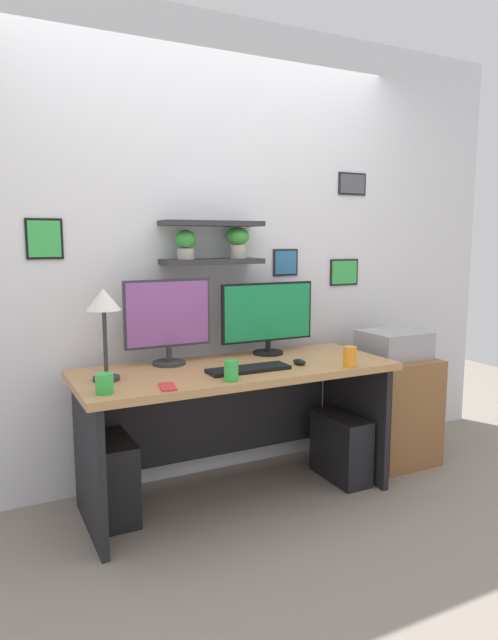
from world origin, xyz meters
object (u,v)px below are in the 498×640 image
object	(u,v)px
computer_mouse	(299,362)
desk_lamp	(104,309)
drawer_cabinet	(391,408)
desk	(232,401)
coffee_mug	(104,384)
cell_phone	(167,387)
printer	(394,344)
computer_tower_right	(341,447)
computer_tower_left	(114,478)
monitor_left	(168,319)
keyboard	(249,369)
monitor_right	(268,316)
water_cup	(350,357)
pen_cup	(231,371)

from	to	relation	value
computer_mouse	desk_lamp	distance (m)	1.08
drawer_cabinet	computer_mouse	bearing A→B (deg)	-167.95
computer_mouse	desk	bearing A→B (deg)	151.69
coffee_mug	drawer_cabinet	world-z (taller)	coffee_mug
cell_phone	printer	distance (m)	1.65
computer_tower_right	printer	bearing A→B (deg)	12.63
computer_tower_left	cell_phone	bearing A→B (deg)	-62.35
cell_phone	coffee_mug	distance (m)	0.28
monitor_left	keyboard	world-z (taller)	monitor_left
keyboard	computer_tower_right	distance (m)	0.87
desk	cell_phone	bearing A→B (deg)	-147.17
cell_phone	printer	xyz separation A→B (m)	(1.62, 0.31, 0.01)
computer_mouse	computer_tower_right	world-z (taller)	computer_mouse
keyboard	coffee_mug	world-z (taller)	coffee_mug
computer_tower_right	monitor_right	bearing A→B (deg)	143.14
water_cup	computer_tower_right	xyz separation A→B (m)	(0.13, 0.23, -0.61)
keyboard	computer_tower_right	size ratio (longest dim) A/B	1.10
drawer_cabinet	printer	bearing A→B (deg)	90.00
water_cup	drawer_cabinet	xyz separation A→B (m)	(0.61, 0.34, -0.47)
monitor_left	desk_lamp	bearing A→B (deg)	-152.39
keyboard	computer_mouse	distance (m)	0.31
pen_cup	water_cup	world-z (taller)	water_cup
pen_cup	desk	bearing A→B (deg)	63.98
computer_mouse	cell_phone	distance (m)	0.81
monitor_left	drawer_cabinet	xyz separation A→B (m)	(1.45, -0.16, -0.66)
computer_mouse	monitor_right	bearing A→B (deg)	92.47
keyboard	desk_lamp	world-z (taller)	desk_lamp
cell_phone	water_cup	size ratio (longest dim) A/B	1.27
monitor_left	computer_tower_right	bearing A→B (deg)	-15.34
cell_phone	pen_cup	world-z (taller)	pen_cup
pen_cup	printer	size ratio (longest dim) A/B	0.26
desk	coffee_mug	xyz separation A→B (m)	(-0.75, -0.27, 0.25)
desk_lamp	computer_tower_left	xyz separation A→B (m)	(0.04, 0.08, -0.89)
monitor_right	printer	xyz separation A→B (m)	(0.84, -0.16, -0.22)
cell_phone	drawer_cabinet	bearing A→B (deg)	21.55
monitor_right	keyboard	world-z (taller)	monitor_right
cell_phone	printer	size ratio (longest dim) A/B	0.37
monitor_right	printer	bearing A→B (deg)	-10.87
keyboard	monitor_left	bearing A→B (deg)	133.14
coffee_mug	printer	size ratio (longest dim) A/B	0.24
keyboard	computer_tower_left	distance (m)	0.89
computer_mouse	printer	size ratio (longest dim) A/B	0.24
desk_lamp	computer_tower_left	distance (m)	0.89
desk_lamp	pen_cup	world-z (taller)	desk_lamp
coffee_mug	computer_tower_left	world-z (taller)	coffee_mug
desk_lamp	drawer_cabinet	bearing A→B (deg)	1.28
monitor_left	keyboard	distance (m)	0.53
monitor_right	computer_tower_right	xyz separation A→B (m)	(0.36, -0.27, -0.78)
cell_phone	desk	bearing A→B (deg)	43.63
monitor_right	coffee_mug	world-z (taller)	monitor_right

